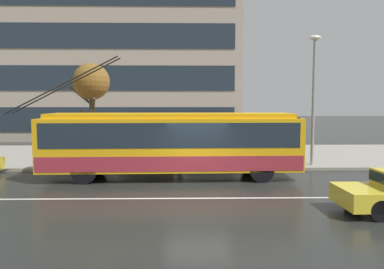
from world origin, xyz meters
TOP-DOWN VIEW (x-y plane):
  - ground_plane at (0.00, 0.00)m, footprint 160.00×160.00m
  - sidewalk_slab at (0.00, 9.03)m, footprint 80.00×10.00m
  - lane_centre_line at (0.00, -1.20)m, footprint 72.00×0.14m
  - trolleybus at (-1.10, 2.43)m, footprint 12.65×2.81m
  - bus_shelter at (-2.15, 6.16)m, footprint 4.16×1.55m
  - pedestrian_at_shelter at (-0.72, 5.58)m, footprint 1.50×1.50m
  - pedestrian_approaching_curb at (2.90, 5.33)m, footprint 1.18×1.18m
  - street_lamp at (6.04, 4.95)m, footprint 0.60×0.32m
  - street_tree_bare at (-5.51, 6.20)m, footprint 2.24×1.96m

SIDE VIEW (x-z plane):
  - ground_plane at x=0.00m, z-range 0.00..0.00m
  - lane_centre_line at x=0.00m, z-range 0.00..0.01m
  - sidewalk_slab at x=0.00m, z-range 0.00..0.14m
  - trolleybus at x=-1.10m, z-range -1.08..4.24m
  - pedestrian_approaching_curb at x=2.90m, z-range 0.68..2.63m
  - pedestrian_at_shelter at x=-0.72m, z-range 0.74..2.67m
  - bus_shelter at x=-2.15m, z-range 0.74..3.22m
  - street_lamp at x=6.04m, z-range 0.75..7.32m
  - street_tree_bare at x=-5.51m, z-range 1.71..7.01m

